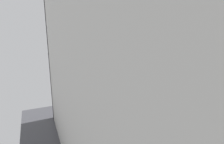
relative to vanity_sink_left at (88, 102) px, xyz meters
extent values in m
cube|color=beige|center=(1.75, 0.28, 0.98)|extent=(4.78, 0.12, 2.68)
cube|color=#4C301E|center=(0.00, 0.21, 0.95)|extent=(0.64, 0.02, 0.81)
cube|color=silver|center=(0.00, 0.20, 0.95)|extent=(0.60, 0.01, 0.77)
cube|color=brown|center=(0.66, 0.14, 0.85)|extent=(0.36, 0.14, 0.02)
cone|color=#333338|center=(0.54, 0.13, 0.90)|extent=(0.05, 0.05, 0.08)
cylinder|color=#333338|center=(0.63, 0.15, 0.92)|extent=(0.08, 0.08, 0.13)
cylinder|color=#333338|center=(0.72, 0.13, 0.93)|extent=(0.05, 0.05, 0.14)
sphere|color=silver|center=(0.95, -0.23, 1.69)|extent=(0.09, 0.09, 0.09)
sphere|color=silver|center=(1.07, -0.20, 1.91)|extent=(0.12, 0.12, 0.12)
cube|color=beige|center=(-0.57, -1.75, 0.98)|extent=(0.12, 4.17, 2.68)
cube|color=#474C56|center=(0.00, -0.61, -0.35)|extent=(0.68, 0.44, 0.01)
cube|color=brown|center=(0.00, 0.00, -0.10)|extent=(0.56, 0.46, 0.53)
cube|color=#342214|center=(0.00, -0.24, -0.03)|extent=(0.31, 0.01, 0.02)
cube|color=white|center=(0.00, 0.00, 0.24)|extent=(0.68, 0.52, 0.15)
cube|color=silver|center=(0.00, -0.03, 0.30)|extent=(0.42, 0.28, 0.03)
cylinder|color=silver|center=(0.00, 0.21, 0.37)|extent=(0.03, 0.03, 0.11)
cylinder|color=silver|center=(0.00, 0.15, 0.41)|extent=(0.02, 0.11, 0.02)
cube|color=brown|center=(1.03, 0.20, 0.14)|extent=(0.48, 0.10, 1.00)
cube|color=silver|center=(1.03, 0.15, 0.46)|extent=(0.15, 0.01, 0.09)
cube|color=white|center=(1.03, -0.06, -0.19)|extent=(0.22, 0.30, 0.34)
ellipsoid|color=white|center=(1.03, -0.14, -0.04)|extent=(0.37, 0.46, 0.24)
torus|color=white|center=(1.03, -0.14, 0.06)|extent=(0.35, 0.35, 0.04)
cube|color=white|center=(1.03, 0.08, 0.22)|extent=(0.35, 0.03, 0.33)
cylinder|color=silver|center=(-0.26, 0.18, 0.36)|extent=(0.07, 0.07, 0.09)
cylinder|color=#DB3847|center=(-0.24, 0.18, 0.41)|extent=(0.03, 0.02, 0.16)
cube|color=white|center=(-0.23, 0.18, 0.49)|extent=(0.02, 0.02, 0.03)
cylinder|color=purple|center=(-0.27, 0.19, 0.41)|extent=(0.03, 0.02, 0.16)
cube|color=white|center=(-0.28, 0.19, 0.49)|extent=(0.02, 0.02, 0.03)
cylinder|color=#33B266|center=(-0.26, 0.17, 0.41)|extent=(0.01, 0.03, 0.15)
cube|color=white|center=(-0.26, 0.18, 0.48)|extent=(0.01, 0.02, 0.03)
cylinder|color=#4C4C51|center=(0.27, 0.19, 0.39)|extent=(0.06, 0.06, 0.17)
cylinder|color=silver|center=(0.27, 0.19, 0.50)|extent=(0.02, 0.02, 0.04)
camera|label=1|loc=(-0.93, -3.37, 1.48)|focal=30.33mm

